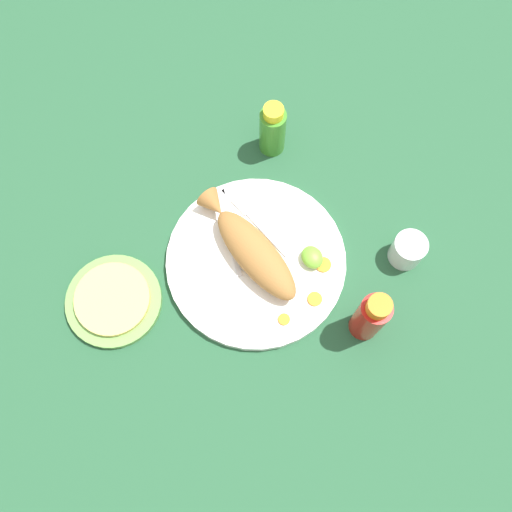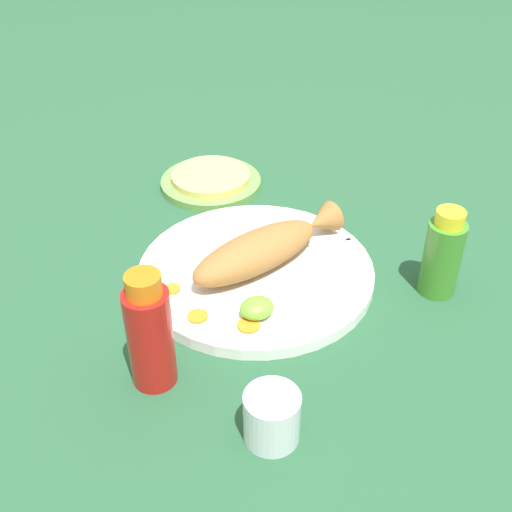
{
  "view_description": "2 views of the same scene",
  "coord_description": "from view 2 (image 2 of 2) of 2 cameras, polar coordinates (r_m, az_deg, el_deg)",
  "views": [
    {
      "loc": [
        0.31,
        -0.16,
        1.03
      ],
      "look_at": [
        0.0,
        0.0,
        0.04
      ],
      "focal_mm": 40.0,
      "sensor_mm": 36.0,
      "label": 1
    },
    {
      "loc": [
        0.34,
        0.66,
        0.58
      ],
      "look_at": [
        0.0,
        0.0,
        0.04
      ],
      "focal_mm": 45.0,
      "sensor_mm": 36.0,
      "label": 2
    }
  ],
  "objects": [
    {
      "name": "ground_plane",
      "position": [
        0.94,
        0.0,
        -1.87
      ],
      "size": [
        4.0,
        4.0,
        0.0
      ],
      "primitive_type": "plane",
      "color": "#235133"
    },
    {
      "name": "main_plate",
      "position": [
        0.93,
        0.0,
        -1.44
      ],
      "size": [
        0.34,
        0.34,
        0.02
      ],
      "primitive_type": "cylinder",
      "color": "white",
      "rests_on": "ground_plane"
    },
    {
      "name": "fried_fish",
      "position": [
        0.92,
        0.73,
        0.7
      ],
      "size": [
        0.27,
        0.11,
        0.05
      ],
      "rotation": [
        0.0,
        0.0,
        0.2
      ],
      "color": "#996633",
      "rests_on": "main_plate"
    },
    {
      "name": "fork_near",
      "position": [
        0.97,
        4.04,
        1.05
      ],
      "size": [
        0.18,
        0.06,
        0.0
      ],
      "rotation": [
        0.0,
        0.0,
        2.91
      ],
      "color": "silver",
      "rests_on": "main_plate"
    },
    {
      "name": "fork_far",
      "position": [
        0.94,
        5.38,
        -0.51
      ],
      "size": [
        0.18,
        0.06,
        0.0
      ],
      "rotation": [
        0.0,
        0.0,
        3.38
      ],
      "color": "silver",
      "rests_on": "main_plate"
    },
    {
      "name": "carrot_slice_near",
      "position": [
        0.89,
        -7.43,
        -2.91
      ],
      "size": [
        0.02,
        0.02,
        0.0
      ],
      "primitive_type": "cylinder",
      "color": "orange",
      "rests_on": "main_plate"
    },
    {
      "name": "carrot_slice_mid",
      "position": [
        0.85,
        -5.21,
        -5.36
      ],
      "size": [
        0.03,
        0.03,
        0.0
      ],
      "primitive_type": "cylinder",
      "color": "orange",
      "rests_on": "main_plate"
    },
    {
      "name": "carrot_slice_far",
      "position": [
        0.83,
        -0.66,
        -6.19
      ],
      "size": [
        0.03,
        0.03,
        0.0
      ],
      "primitive_type": "cylinder",
      "color": "orange",
      "rests_on": "main_plate"
    },
    {
      "name": "lime_wedge_main",
      "position": [
        0.84,
        0.08,
        -4.65
      ],
      "size": [
        0.05,
        0.04,
        0.03
      ],
      "primitive_type": "ellipsoid",
      "color": "#6BB233",
      "rests_on": "main_plate"
    },
    {
      "name": "hot_sauce_bottle_red",
      "position": [
        0.75,
        -9.42,
        -6.81
      ],
      "size": [
        0.05,
        0.05,
        0.16
      ],
      "color": "#B21914",
      "rests_on": "ground_plane"
    },
    {
      "name": "hot_sauce_bottle_green",
      "position": [
        0.91,
        16.24,
        0.11
      ],
      "size": [
        0.05,
        0.05,
        0.13
      ],
      "color": "#3D8428",
      "rests_on": "ground_plane"
    },
    {
      "name": "salt_cup",
      "position": [
        0.71,
        1.41,
        -14.31
      ],
      "size": [
        0.06,
        0.06,
        0.06
      ],
      "color": "silver",
      "rests_on": "ground_plane"
    },
    {
      "name": "tortilla_plate",
      "position": [
        1.16,
        -4.02,
        6.5
      ],
      "size": [
        0.18,
        0.18,
        0.01
      ],
      "primitive_type": "cylinder",
      "color": "#6B9E4C",
      "rests_on": "ground_plane"
    },
    {
      "name": "tortilla_stack",
      "position": [
        1.15,
        -4.05,
        7.06
      ],
      "size": [
        0.14,
        0.14,
        0.01
      ],
      "primitive_type": "cylinder",
      "color": "#E0C666",
      "rests_on": "tortilla_plate"
    }
  ]
}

